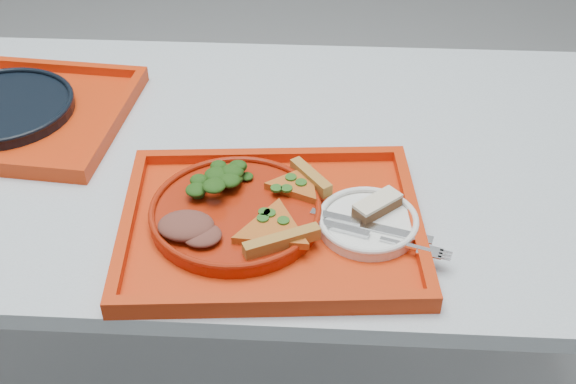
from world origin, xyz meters
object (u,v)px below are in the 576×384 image
(dessert_bar, at_px, (377,205))
(dinner_plate, at_px, (236,214))
(navy_plate, at_px, (3,109))
(tray_main, at_px, (271,227))
(tray_far, at_px, (4,115))

(dessert_bar, bearing_deg, dinner_plate, 141.91)
(navy_plate, bearing_deg, dessert_bar, -21.20)
(tray_main, bearing_deg, dessert_bar, 3.94)
(dinner_plate, bearing_deg, navy_plate, 149.17)
(dinner_plate, distance_m, navy_plate, 0.54)
(tray_far, distance_m, dinner_plate, 0.54)
(tray_main, bearing_deg, dinner_plate, 165.02)
(tray_main, relative_size, tray_far, 1.00)
(tray_far, height_order, navy_plate, navy_plate)
(tray_far, bearing_deg, dinner_plate, -25.82)
(dinner_plate, bearing_deg, tray_main, -10.30)
(dinner_plate, relative_size, navy_plate, 1.00)
(navy_plate, bearing_deg, tray_far, 90.00)
(tray_main, xyz_separation_m, dinner_plate, (-0.05, 0.01, 0.02))
(tray_main, height_order, dinner_plate, dinner_plate)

